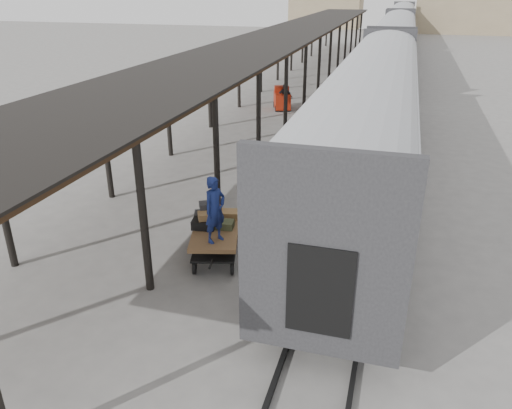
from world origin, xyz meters
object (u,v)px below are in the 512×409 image
object	(u,v)px
porter	(215,210)
pedestrian	(285,97)
baggage_cart	(216,236)
luggage_tug	(282,99)

from	to	relation	value
porter	pedestrian	distance (m)	18.74
baggage_cart	luggage_tug	bearing A→B (deg)	82.60
luggage_tug	porter	size ratio (longest dim) A/B	0.97
luggage_tug	porter	distance (m)	19.02
luggage_tug	porter	bearing A→B (deg)	-101.10
baggage_cart	porter	world-z (taller)	porter
pedestrian	luggage_tug	bearing A→B (deg)	-43.82
baggage_cart	porter	distance (m)	1.31
baggage_cart	luggage_tug	size ratio (longest dim) A/B	1.52
baggage_cart	luggage_tug	distance (m)	18.30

